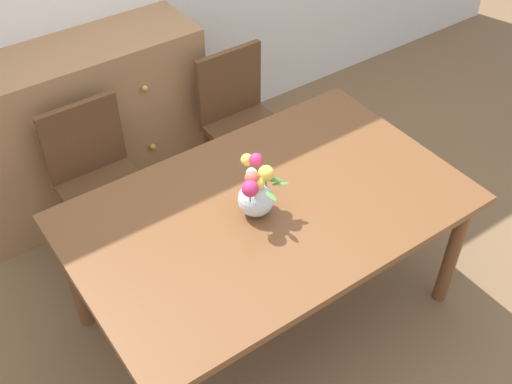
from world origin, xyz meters
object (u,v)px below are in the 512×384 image
dining_table (268,218)px  flower_vase (256,192)px  chair_right (241,116)px  chair_left (98,175)px  dresser (85,128)px

dining_table → flower_vase: bearing=-179.7°
dining_table → chair_right: size_ratio=1.95×
chair_right → dining_table: bearing=63.1°
dining_table → chair_left: chair_left is taller
chair_left → chair_right: bearing=-180.0°
chair_left → flower_vase: (0.38, -0.89, 0.34)m
dining_table → flower_vase: flower_vase is taller
dresser → flower_vase: same height
dining_table → chair_right: bearing=63.1°
dining_table → dresser: dresser is taller
dining_table → chair_left: bearing=116.9°
dining_table → chair_left: (-0.45, 0.89, -0.14)m
dresser → flower_vase: bearing=-78.8°
chair_right → chair_left: bearing=0.0°
chair_left → flower_vase: flower_vase is taller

